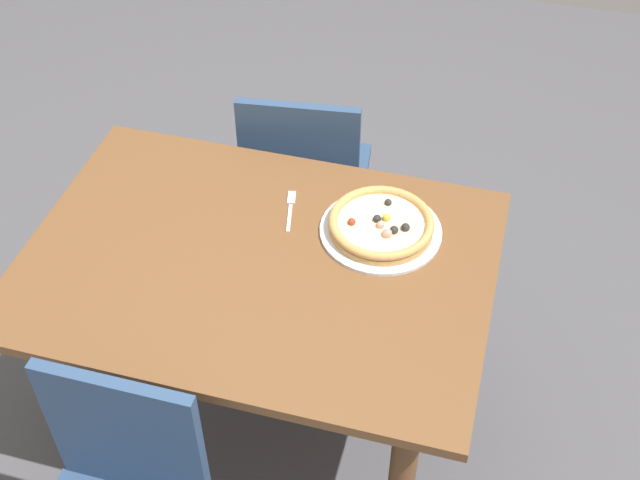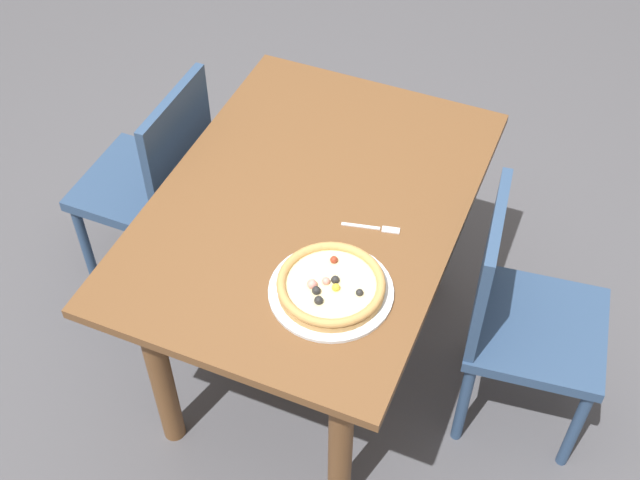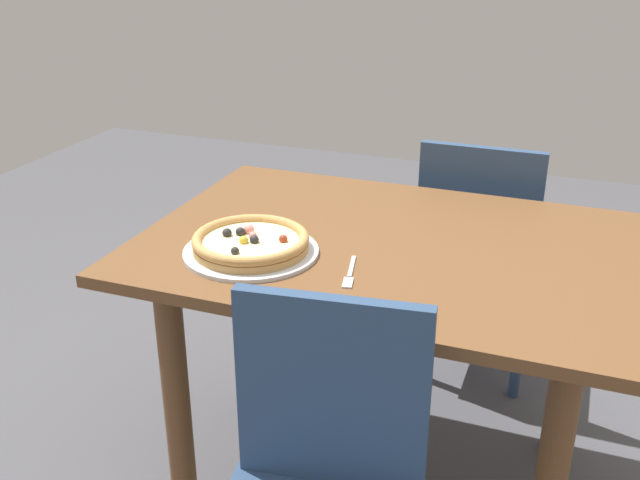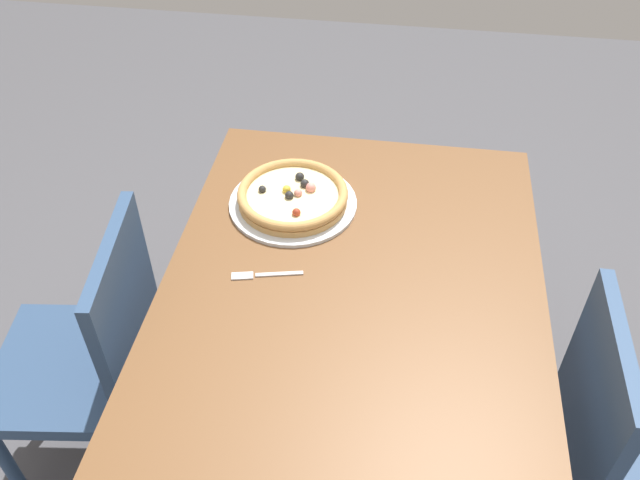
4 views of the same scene
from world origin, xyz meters
name	(u,v)px [view 1 (image 1 of 4)]	position (x,y,z in m)	size (l,w,h in m)	color
ground_plane	(270,420)	(0.00, 0.00, 0.00)	(6.00, 6.00, 0.00)	#4C4C51
dining_table	(260,292)	(0.00, 0.00, 0.62)	(1.22, 0.87, 0.75)	brown
chair_far	(305,181)	(-0.06, 0.65, 0.47)	(0.45, 0.45, 0.86)	navy
plate	(381,231)	(0.29, 0.18, 0.75)	(0.33, 0.33, 0.01)	silver
pizza	(381,224)	(0.29, 0.18, 0.78)	(0.28, 0.28, 0.05)	tan
fork	(290,208)	(0.03, 0.21, 0.75)	(0.05, 0.16, 0.00)	silver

